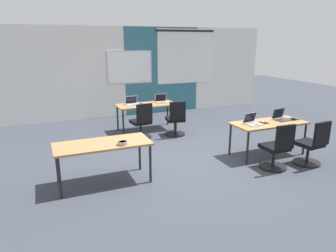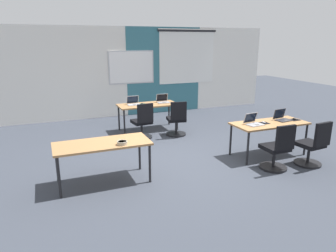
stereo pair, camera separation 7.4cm
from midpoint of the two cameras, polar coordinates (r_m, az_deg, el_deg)
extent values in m
plane|color=#383D47|center=(6.60, 2.81, -5.65)|extent=(24.00, 24.00, 0.00)
cube|color=silver|center=(10.16, -7.23, 9.88)|extent=(10.00, 0.20, 2.80)
cube|color=#336B7A|center=(10.45, -0.48, 10.15)|extent=(2.57, 0.01, 2.80)
cube|color=#B7B7BC|center=(10.07, -6.55, 10.71)|extent=(1.48, 0.02, 1.04)
cube|color=white|center=(10.06, -6.55, 10.70)|extent=(1.40, 0.02, 0.96)
cube|color=white|center=(10.73, 3.74, 12.43)|extent=(2.00, 0.02, 1.69)
cylinder|color=black|center=(10.72, 3.82, 17.22)|extent=(2.10, 0.10, 0.10)
cube|color=#A37547|center=(5.32, -11.66, -3.23)|extent=(1.60, 0.70, 0.04)
cylinder|color=black|center=(5.10, -19.07, -8.98)|extent=(0.04, 0.04, 0.68)
cylinder|color=black|center=(5.34, -2.97, -6.95)|extent=(0.04, 0.04, 0.68)
cylinder|color=black|center=(5.65, -19.46, -6.57)|extent=(0.04, 0.04, 0.68)
cylinder|color=black|center=(5.88, -4.91, -4.86)|extent=(0.04, 0.04, 0.68)
cube|color=#A37547|center=(6.82, 18.53, 0.45)|extent=(1.60, 0.70, 0.04)
cylinder|color=black|center=(6.25, 14.83, -4.05)|extent=(0.04, 0.04, 0.68)
cylinder|color=black|center=(7.21, 24.31, -2.32)|extent=(0.04, 0.04, 0.68)
cylinder|color=black|center=(6.71, 11.79, -2.50)|extent=(0.04, 0.04, 0.68)
cylinder|color=black|center=(7.62, 21.10, -1.08)|extent=(0.04, 0.04, 0.68)
cube|color=#A37547|center=(8.37, -3.48, 3.93)|extent=(1.60, 0.70, 0.04)
cylinder|color=black|center=(7.97, -7.79, 0.56)|extent=(0.04, 0.04, 0.68)
cylinder|color=black|center=(8.44, 1.98, 1.54)|extent=(0.04, 0.04, 0.68)
cylinder|color=black|center=(8.53, -8.80, 1.52)|extent=(0.04, 0.04, 0.68)
cylinder|color=black|center=(8.98, 0.42, 2.40)|extent=(0.04, 0.04, 0.68)
cube|color=#B7B7BC|center=(8.27, -6.04, 3.92)|extent=(0.34, 0.24, 0.02)
cube|color=#4C4C4F|center=(8.22, -5.95, 3.93)|extent=(0.09, 0.06, 0.00)
cube|color=#B7B7BC|center=(8.39, -6.30, 4.88)|extent=(0.33, 0.09, 0.21)
cube|color=black|center=(8.39, -6.30, 4.88)|extent=(0.30, 0.07, 0.19)
cube|color=#23512D|center=(8.36, -4.57, 4.03)|extent=(0.22, 0.19, 0.00)
ellipsoid|color=black|center=(8.36, -4.57, 4.16)|extent=(0.08, 0.11, 0.03)
cylinder|color=black|center=(7.85, -4.58, -2.03)|extent=(0.52, 0.52, 0.04)
cylinder|color=black|center=(7.80, -4.61, -0.70)|extent=(0.06, 0.06, 0.34)
cube|color=black|center=(7.74, -4.64, 0.80)|extent=(0.48, 0.48, 0.08)
cube|color=black|center=(7.45, -3.92, 2.37)|extent=(0.40, 0.10, 0.46)
sphere|color=black|center=(8.06, -5.24, -1.57)|extent=(0.04, 0.04, 0.04)
sphere|color=black|center=(7.87, -2.88, -1.93)|extent=(0.04, 0.04, 0.04)
sphere|color=black|center=(7.71, -5.88, -2.39)|extent=(0.04, 0.04, 0.04)
cube|color=#9E9EA3|center=(8.53, -0.58, 4.36)|extent=(0.35, 0.25, 0.02)
cube|color=#4C4C4F|center=(8.48, -0.47, 4.36)|extent=(0.09, 0.07, 0.00)
cube|color=#9E9EA3|center=(8.64, -0.87, 5.28)|extent=(0.33, 0.09, 0.21)
cube|color=black|center=(8.64, -0.86, 5.29)|extent=(0.30, 0.08, 0.19)
cylinder|color=black|center=(8.07, 1.75, -1.48)|extent=(0.52, 0.52, 0.04)
cylinder|color=black|center=(8.02, 1.77, -0.18)|extent=(0.06, 0.06, 0.34)
cube|color=black|center=(7.97, 1.78, 1.27)|extent=(0.51, 0.51, 0.08)
cube|color=black|center=(7.67, 2.25, 2.78)|extent=(0.40, 0.13, 0.46)
sphere|color=black|center=(8.29, 1.36, -1.00)|extent=(0.04, 0.04, 0.04)
sphere|color=black|center=(8.06, 3.41, -1.51)|extent=(0.04, 0.04, 0.04)
sphere|color=black|center=(7.96, 0.33, -1.72)|extent=(0.04, 0.04, 0.04)
cube|color=#333338|center=(7.08, 20.87, 1.00)|extent=(0.36, 0.27, 0.02)
cube|color=#4C4C4F|center=(7.05, 21.20, 0.98)|extent=(0.10, 0.07, 0.00)
cube|color=#333338|center=(7.14, 20.13, 2.15)|extent=(0.33, 0.09, 0.22)
cube|color=black|center=(7.14, 20.16, 2.15)|extent=(0.30, 0.08, 0.19)
cube|color=black|center=(7.25, 22.57, 1.08)|extent=(0.22, 0.19, 0.00)
ellipsoid|color=black|center=(7.24, 22.58, 1.22)|extent=(0.07, 0.11, 0.03)
cylinder|color=black|center=(6.80, 24.60, -6.28)|extent=(0.52, 0.52, 0.04)
cylinder|color=black|center=(6.74, 24.78, -4.77)|extent=(0.06, 0.06, 0.34)
cube|color=black|center=(6.67, 24.98, -3.08)|extent=(0.48, 0.48, 0.08)
cube|color=black|center=(6.46, 26.97, -1.40)|extent=(0.40, 0.09, 0.46)
sphere|color=black|center=(6.94, 23.10, -5.68)|extent=(0.04, 0.04, 0.04)
sphere|color=black|center=(6.93, 26.22, -6.06)|extent=(0.04, 0.04, 0.04)
sphere|color=black|center=(6.60, 23.86, -6.85)|extent=(0.04, 0.04, 0.04)
cube|color=#9E9EA3|center=(6.53, 16.11, 0.24)|extent=(0.36, 0.27, 0.02)
cube|color=#4C4C4F|center=(6.49, 16.44, 0.22)|extent=(0.10, 0.07, 0.00)
cube|color=#9E9EA3|center=(6.60, 15.27, 1.49)|extent=(0.34, 0.12, 0.21)
cube|color=black|center=(6.60, 15.31, 1.49)|extent=(0.30, 0.10, 0.19)
cube|color=black|center=(6.73, 17.48, 0.51)|extent=(0.22, 0.19, 0.00)
ellipsoid|color=#B2B2B7|center=(6.72, 17.50, 0.67)|extent=(0.07, 0.11, 0.03)
cylinder|color=black|center=(6.36, 19.11, -7.20)|extent=(0.52, 0.52, 0.04)
cylinder|color=black|center=(6.29, 19.26, -5.60)|extent=(0.06, 0.06, 0.34)
cube|color=black|center=(6.22, 19.43, -3.79)|extent=(0.45, 0.45, 0.08)
cube|color=black|center=(5.96, 21.20, -2.05)|extent=(0.40, 0.07, 0.46)
sphere|color=black|center=(6.52, 17.80, -6.48)|extent=(0.04, 0.04, 0.04)
sphere|color=black|center=(6.45, 21.05, -7.05)|extent=(0.04, 0.04, 0.04)
sphere|color=black|center=(6.17, 17.94, -7.77)|extent=(0.04, 0.04, 0.04)
cylinder|color=tan|center=(5.16, -8.05, -3.12)|extent=(0.17, 0.17, 0.05)
torus|color=tan|center=(5.15, -8.06, -2.83)|extent=(0.18, 0.18, 0.02)
cylinder|color=gold|center=(5.15, -8.05, -2.89)|extent=(0.14, 0.14, 0.01)
camera|label=1|loc=(0.04, -89.64, 0.10)|focal=33.04mm
camera|label=2|loc=(0.04, 90.36, -0.10)|focal=33.04mm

